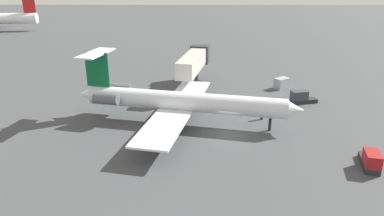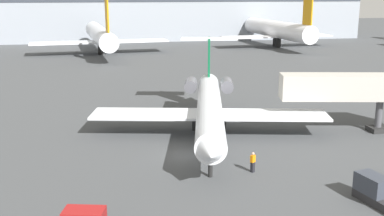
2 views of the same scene
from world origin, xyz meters
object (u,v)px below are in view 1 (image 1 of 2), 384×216
object	(u,v)px
jet_bridge	(194,61)
baggage_tug_lead	(301,98)
regional_jet	(177,101)
cargo_container_uld	(282,83)
ground_crew_marshaller	(262,113)
baggage_tug_trailing	(371,161)

from	to	relation	value
jet_bridge	baggage_tug_lead	world-z (taller)	jet_bridge
regional_jet	baggage_tug_lead	world-z (taller)	regional_jet
baggage_tug_lead	cargo_container_uld	xyz separation A→B (m)	(7.31, 1.29, 0.07)
ground_crew_marshaller	baggage_tug_lead	bearing A→B (deg)	-46.87
jet_bridge	baggage_tug_trailing	size ratio (longest dim) A/B	3.51
regional_jet	jet_bridge	bearing A→B (deg)	-7.88
cargo_container_uld	jet_bridge	bearing A→B (deg)	88.44
ground_crew_marshaller	cargo_container_uld	bearing A→B (deg)	-22.52
jet_bridge	cargo_container_uld	distance (m)	15.32
jet_bridge	cargo_container_uld	world-z (taller)	jet_bridge
baggage_tug_lead	baggage_tug_trailing	bearing A→B (deg)	-175.39
regional_jet	cargo_container_uld	xyz separation A→B (m)	(15.07, -16.99, -2.12)
baggage_tug_trailing	regional_jet	bearing A→B (deg)	59.87
jet_bridge	baggage_tug_trailing	xyz separation A→B (m)	(-26.99, -17.70, -3.80)
jet_bridge	ground_crew_marshaller	world-z (taller)	jet_bridge
baggage_tug_lead	ground_crew_marshaller	bearing A→B (deg)	133.13
baggage_tug_trailing	jet_bridge	bearing A→B (deg)	33.25
regional_jet	ground_crew_marshaller	xyz separation A→B (m)	(1.14, -11.22, -2.17)
baggage_tug_lead	baggage_tug_trailing	xyz separation A→B (m)	(-19.28, -1.55, 0.00)
jet_bridge	cargo_container_uld	bearing A→B (deg)	-91.56
regional_jet	baggage_tug_trailing	bearing A→B (deg)	-120.13
jet_bridge	baggage_tug_trailing	world-z (taller)	jet_bridge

